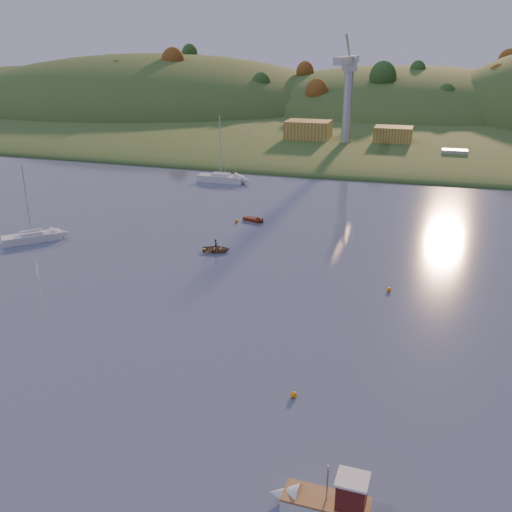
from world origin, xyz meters
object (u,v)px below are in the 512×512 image
(sailboat_far, at_px, (221,178))
(red_tender, at_px, (257,220))
(fishing_boat, at_px, (320,499))
(sailboat_near, at_px, (32,237))
(canoe, at_px, (216,249))

(sailboat_far, xyz_separation_m, red_tender, (14.47, -23.54, -0.55))
(fishing_boat, height_order, sailboat_near, sailboat_near)
(red_tender, bearing_deg, fishing_boat, -50.44)
(fishing_boat, height_order, red_tender, fishing_boat)
(sailboat_near, bearing_deg, fishing_boat, -82.17)
(sailboat_far, bearing_deg, fishing_boat, -64.01)
(fishing_boat, relative_size, red_tender, 1.59)
(sailboat_near, distance_m, sailboat_far, 43.04)
(canoe, bearing_deg, sailboat_near, 83.76)
(sailboat_far, distance_m, red_tender, 27.63)
(sailboat_far, bearing_deg, sailboat_near, -104.43)
(sailboat_near, xyz_separation_m, canoe, (25.36, 3.56, -0.33))
(sailboat_near, height_order, sailboat_far, sailboat_far)
(sailboat_near, bearing_deg, canoe, -36.74)
(sailboat_far, relative_size, canoe, 3.58)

